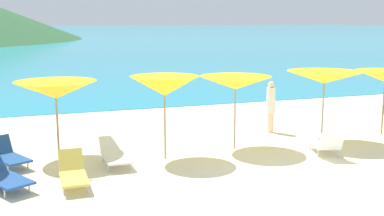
{
  "coord_description": "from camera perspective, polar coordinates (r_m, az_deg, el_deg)",
  "views": [
    {
      "loc": [
        -5.8,
        -8.5,
        3.52
      ],
      "look_at": [
        -1.43,
        3.69,
        1.2
      ],
      "focal_mm": 45.31,
      "sensor_mm": 36.0,
      "label": 1
    }
  ],
  "objects": [
    {
      "name": "umbrella_2",
      "position": [
        12.3,
        -3.25,
        2.6
      ],
      "size": [
        1.8,
        1.8,
        2.16
      ],
      "color": "#9E7F59",
      "rests_on": "ground_plane"
    },
    {
      "name": "beachgoer_1",
      "position": [
        15.63,
        9.26,
        0.33
      ],
      "size": [
        0.29,
        0.29,
        1.66
      ],
      "rotation": [
        0.0,
        0.0,
        6.18
      ],
      "color": "beige",
      "rests_on": "ground_plane"
    },
    {
      "name": "ground_plane",
      "position": [
        19.73,
        -2.29,
        -0.56
      ],
      "size": [
        50.0,
        100.0,
        0.3
      ],
      "primitive_type": "cube",
      "color": "beige"
    },
    {
      "name": "lounge_chair_0",
      "position": [
        12.31,
        -9.07,
        -5.3
      ],
      "size": [
        0.63,
        1.66,
        0.55
      ],
      "rotation": [
        0.0,
        0.0,
        -0.02
      ],
      "color": "white",
      "rests_on": "ground_plane"
    },
    {
      "name": "umbrella_1",
      "position": [
        12.79,
        -15.74,
        2.06
      ],
      "size": [
        2.22,
        2.22,
        2.03
      ],
      "color": "#9E7F59",
      "rests_on": "ground_plane"
    },
    {
      "name": "lounge_chair_5",
      "position": [
        10.86,
        -13.84,
        -7.41
      ],
      "size": [
        0.58,
        1.35,
        0.7
      ],
      "rotation": [
        0.0,
        0.0,
        -0.02
      ],
      "color": "#D8BF4C",
      "rests_on": "ground_plane"
    },
    {
      "name": "lounge_chair_2",
      "position": [
        13.38,
        15.48,
        -4.03
      ],
      "size": [
        1.02,
        1.52,
        0.75
      ],
      "rotation": [
        0.0,
        0.0,
        2.82
      ],
      "color": "white",
      "rests_on": "ground_plane"
    },
    {
      "name": "lounge_chair_7",
      "position": [
        12.7,
        -20.83,
        -5.18
      ],
      "size": [
        1.05,
        1.39,
        0.71
      ],
      "rotation": [
        0.0,
        0.0,
        0.44
      ],
      "color": "#1E478C",
      "rests_on": "ground_plane"
    },
    {
      "name": "lounge_chair_1",
      "position": [
        11.17,
        -21.46,
        -7.36
      ],
      "size": [
        1.31,
        1.74,
        0.64
      ],
      "rotation": [
        0.0,
        0.0,
        0.48
      ],
      "color": "#1E478C",
      "rests_on": "ground_plane"
    },
    {
      "name": "umbrella_4",
      "position": [
        14.48,
        15.32,
        3.49
      ],
      "size": [
        2.31,
        2.31,
        2.11
      ],
      "color": "#9E7F59",
      "rests_on": "ground_plane"
    },
    {
      "name": "umbrella_3",
      "position": [
        13.31,
        5.14,
        2.96
      ],
      "size": [
        2.06,
        2.06,
        2.05
      ],
      "color": "#9E7F59",
      "rests_on": "ground_plane"
    },
    {
      "name": "ocean_water",
      "position": [
        239.01,
        -18.57,
        8.81
      ],
      "size": [
        650.0,
        440.0,
        0.02
      ],
      "primitive_type": "cube",
      "color": "teal",
      "rests_on": "ground_plane"
    }
  ]
}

